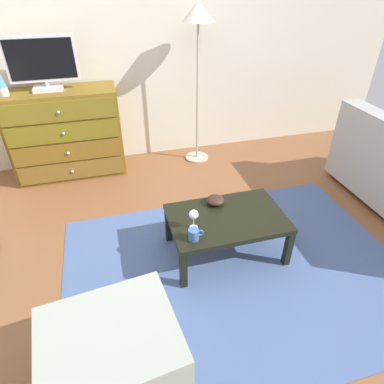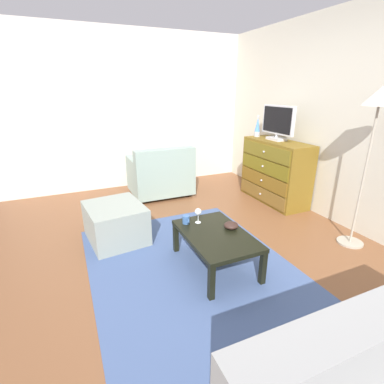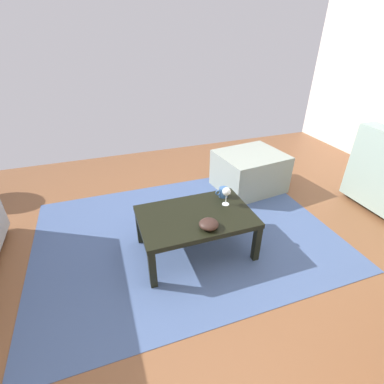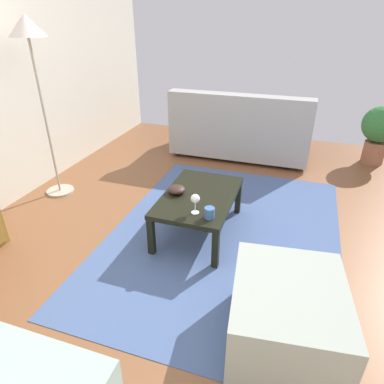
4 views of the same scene
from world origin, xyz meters
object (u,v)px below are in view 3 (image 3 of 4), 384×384
(coffee_table, at_px, (196,219))
(bowl_decorative, at_px, (209,224))
(mug, at_px, (223,192))
(wine_glass, at_px, (226,192))
(ottoman, at_px, (249,171))

(coffee_table, bearing_deg, bowl_decorative, 100.01)
(mug, bearing_deg, bowl_decorative, 52.39)
(wine_glass, height_order, bowl_decorative, wine_glass)
(coffee_table, bearing_deg, ottoman, -139.54)
(wine_glass, height_order, ottoman, wine_glass)
(ottoman, bearing_deg, mug, 44.90)
(wine_glass, xyz_separation_m, ottoman, (-0.66, -0.74, -0.26))
(mug, relative_size, bowl_decorative, 0.79)
(bowl_decorative, height_order, ottoman, same)
(coffee_table, distance_m, wine_glass, 0.33)
(coffee_table, xyz_separation_m, bowl_decorative, (-0.03, 0.19, 0.08))
(bowl_decorative, bearing_deg, ottoman, -132.53)
(mug, xyz_separation_m, bowl_decorative, (0.28, 0.37, -0.01))
(coffee_table, height_order, wine_glass, wine_glass)
(wine_glass, relative_size, bowl_decorative, 1.09)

